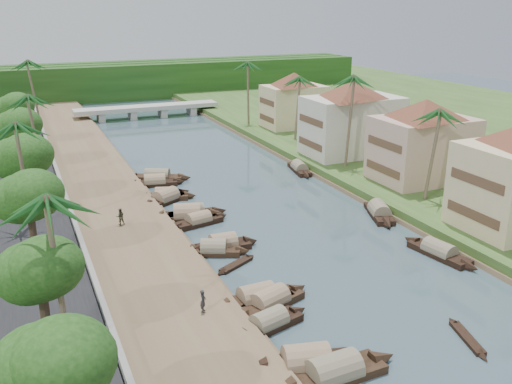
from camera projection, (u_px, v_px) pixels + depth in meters
name	position (u px, v px, depth m)	size (l,w,h in m)	color
ground	(336.00, 262.00, 49.64)	(220.00, 220.00, 0.00)	#3A4F58
left_bank	(110.00, 210.00, 60.98)	(10.00, 180.00, 0.80)	brown
right_bank	(383.00, 172.00, 74.01)	(16.00, 180.00, 1.20)	#304A1D
road	(25.00, 219.00, 57.70)	(8.00, 180.00, 1.40)	black
retaining_wall	(69.00, 207.00, 59.11)	(0.40, 180.00, 1.10)	slate
treeline	(120.00, 80.00, 135.62)	(120.00, 14.00, 8.00)	#13350E
bridge	(147.00, 109.00, 111.91)	(28.00, 4.00, 2.40)	#A1A297
building_mid	(423.00, 139.00, 67.41)	(14.11, 14.11, 9.70)	tan
building_far	(352.00, 117.00, 79.17)	(15.59, 15.59, 10.20)	beige
building_distant	(294.00, 99.00, 97.15)	(12.62, 12.62, 9.20)	beige
sampan_0	(334.00, 373.00, 34.04)	(9.34, 2.41, 2.41)	black
sampan_1	(306.00, 363.00, 34.99)	(8.55, 3.76, 2.45)	black
sampan_2	(270.00, 302.00, 42.14)	(8.19, 4.40, 2.16)	black
sampan_3	(269.00, 323.00, 39.37)	(7.30, 3.41, 1.97)	black
sampan_4	(257.00, 298.00, 42.71)	(7.83, 2.15, 2.21)	black
sampan_5	(223.00, 245.00, 52.11)	(6.98, 2.08, 2.22)	black
sampan_6	(214.00, 250.00, 51.11)	(6.71, 4.16, 2.03)	black
sampan_7	(199.00, 221.00, 57.87)	(7.16, 2.95, 1.91)	black
sampan_8	(187.00, 215.00, 59.51)	(8.31, 4.10, 2.47)	black
sampan_9	(191.00, 214.00, 59.93)	(8.12, 2.19, 2.05)	black
sampan_10	(166.00, 196.00, 65.53)	(7.24, 3.72, 2.00)	black
sampan_11	(166.00, 199.00, 64.50)	(7.80, 5.64, 2.30)	black
sampan_12	(157.00, 177.00, 72.69)	(8.74, 5.34, 2.13)	black
sampan_13	(155.00, 182.00, 70.38)	(7.75, 3.06, 2.10)	black
sampan_14	(439.00, 252.00, 50.64)	(2.88, 8.60, 2.07)	black
sampan_15	(379.00, 212.00, 60.24)	(4.48, 8.48, 2.24)	black
sampan_16	(299.00, 169.00, 76.28)	(2.84, 8.23, 2.00)	black
canoe_0	(467.00, 338.00, 38.16)	(2.12, 5.36, 0.71)	black
canoe_1	(236.00, 265.00, 48.87)	(4.79, 3.18, 0.81)	black
canoe_2	(183.00, 214.00, 60.66)	(5.62, 1.69, 0.81)	black
palm_1	(435.00, 114.00, 59.20)	(3.20, 3.20, 11.08)	brown
palm_2	(351.00, 80.00, 71.13)	(3.20, 3.20, 13.02)	brown
palm_3	(297.00, 80.00, 86.49)	(3.20, 3.20, 11.00)	brown
palm_4	(51.00, 203.00, 30.92)	(3.20, 3.20, 11.54)	brown
palm_5	(18.00, 127.00, 51.16)	(3.20, 3.20, 11.29)	brown
palm_6	(33.00, 98.00, 65.84)	(3.20, 3.20, 11.38)	brown
palm_7	(248.00, 64.00, 98.19)	(3.20, 3.20, 12.03)	brown
palm_8	(33.00, 63.00, 90.52)	(3.20, 3.20, 12.81)	brown
tree_0	(54.00, 366.00, 23.81)	(4.50, 4.50, 7.58)	#433226
tree_1	(39.00, 271.00, 33.03)	(4.42, 4.42, 7.19)	#433226
tree_2	(28.00, 197.00, 44.73)	(4.79, 4.79, 7.62)	#433226
tree_3	(22.00, 157.00, 58.84)	(5.51, 5.51, 7.24)	#433226
tree_4	(18.00, 127.00, 71.98)	(5.27, 5.27, 7.44)	#433226
tree_5	(15.00, 108.00, 84.21)	(4.91, 4.91, 7.46)	#433226
tree_6	(378.00, 112.00, 81.97)	(4.33, 4.33, 7.27)	#433226
person_near	(203.00, 301.00, 39.87)	(0.61, 0.40, 1.66)	#212228
person_far	(120.00, 217.00, 55.59)	(0.82, 0.64, 1.68)	#343224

